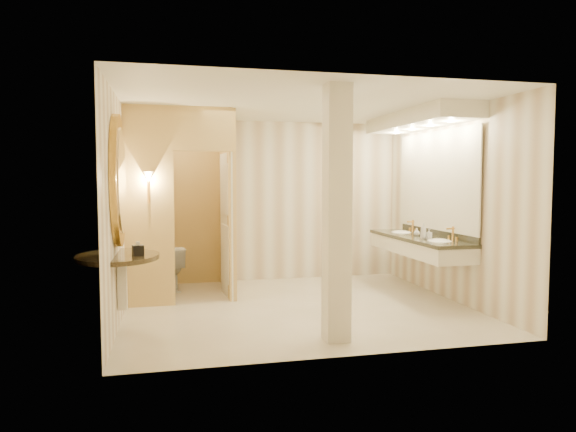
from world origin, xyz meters
name	(u,v)px	position (x,y,z in m)	size (l,w,h in m)	color
floor	(297,307)	(0.00, 0.00, 0.00)	(4.50, 4.50, 0.00)	silver
ceiling	(298,104)	(0.00, 0.00, 2.70)	(4.50, 4.50, 0.00)	white
wall_back	(269,201)	(0.00, 2.00, 1.35)	(4.50, 0.02, 2.70)	#EDE4CD
wall_front	(348,218)	(0.00, -2.00, 1.35)	(4.50, 0.02, 2.70)	#EDE4CD
wall_left	(120,209)	(-2.25, 0.00, 1.35)	(0.02, 4.00, 2.70)	#EDE4CD
wall_right	(450,205)	(2.25, 0.00, 1.35)	(0.02, 4.00, 2.70)	#EDE4CD
toilet_closet	(208,202)	(-1.11, 0.97, 1.39)	(1.50, 1.55, 2.70)	#E7C779
wall_sconce	(148,178)	(-1.93, 0.43, 1.73)	(0.14, 0.14, 0.42)	gold
vanity	(422,186)	(1.98, 0.34, 1.63)	(0.75, 2.42, 2.09)	white
console_shelf	(118,212)	(-2.21, -0.63, 1.35)	(1.13, 1.13, 2.02)	black
pillar	(337,214)	(0.06, -1.48, 1.35)	(0.25, 0.25, 2.70)	white
tissue_box	(138,250)	(-2.01, -0.74, 0.93)	(0.11, 0.11, 0.11)	black
toilet	(171,267)	(-1.65, 1.52, 0.35)	(0.39, 0.68, 0.69)	white
soap_bottle_a	(429,234)	(1.90, -0.04, 0.95)	(0.06, 0.07, 0.14)	beige
soap_bottle_b	(417,232)	(1.93, 0.38, 0.93)	(0.09, 0.09, 0.12)	silver
soap_bottle_c	(423,231)	(1.84, -0.01, 0.99)	(0.09, 0.09, 0.23)	#C6B28C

